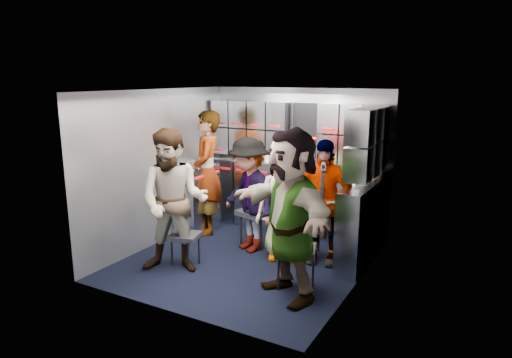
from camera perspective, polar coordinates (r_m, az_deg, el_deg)
The scene contains 29 objects.
floor at distance 5.85m, azimuth -0.98°, elevation -10.02°, with size 3.00×3.00×0.00m, color black.
wall_back at distance 6.85m, azimuth 5.25°, elevation 2.48°, with size 2.80×0.04×2.10m, color #9599A2.
wall_left at distance 6.33m, azimuth -12.08°, elevation 1.40°, with size 0.04×3.00×2.10m, color #9599A2.
wall_right at distance 5.00m, azimuth 13.03°, elevation -1.65°, with size 0.04×3.00×2.10m, color #9599A2.
ceiling at distance 5.40m, azimuth -1.06°, elevation 10.99°, with size 2.80×3.00×0.02m, color silver.
cart_bank_back at distance 6.78m, azimuth 4.44°, elevation -2.42°, with size 2.68×0.38×0.99m, color #949AA2.
cart_bank_left at distance 6.76m, azimuth -7.41°, elevation -2.55°, with size 0.38×0.76×0.99m, color #949AA2.
counter at distance 6.67m, azimuth 4.51°, elevation 1.90°, with size 2.68×0.42×0.03m, color #AFB1B6.
locker_bank_back at distance 6.65m, azimuth 4.80°, elevation 6.01°, with size 2.68×0.28×0.82m, color #949AA2.
locker_bank_right at distance 5.62m, azimuth 13.77°, elevation 4.46°, with size 0.28×1.00×0.82m, color #949AA2.
right_cabinet at distance 5.75m, azimuth 12.98°, elevation -5.47°, with size 0.28×1.20×1.00m, color #949AA2.
coffee_niche at distance 6.63m, azimuth 6.44°, elevation 5.79°, with size 0.46×0.16×0.84m, color black, non-canonical shape.
red_latch_strip at distance 6.51m, azimuth 3.76°, elevation 0.45°, with size 2.60×0.02×0.03m, color #B10A12.
jump_seat_near_left at distance 5.64m, azimuth -8.86°, elevation -7.23°, with size 0.41×0.40×0.40m.
jump_seat_mid_left at distance 6.18m, azimuth -0.04°, elevation -4.45°, with size 0.51×0.49×0.50m.
jump_seat_center at distance 5.94m, azimuth 4.43°, elevation -5.47°, with size 0.50×0.49×0.47m.
jump_seat_mid_right at distance 5.86m, azimuth 8.86°, elevation -5.68°, with size 0.51×0.50×0.48m.
jump_seat_near_right at distance 4.97m, azimuth 5.07°, elevation -9.08°, with size 0.50×0.49×0.48m.
attendant_standing at distance 6.64m, azimuth -6.16°, elevation 0.77°, with size 0.65×0.43×1.79m, color black.
attendant_arc_a at distance 5.35m, azimuth -10.22°, elevation -2.81°, with size 0.82×0.64×1.70m, color black.
attendant_arc_b at distance 5.94m, azimuth -0.88°, elevation -2.00°, with size 0.97×0.56×1.51m, color black.
attendant_arc_c at distance 5.68m, azimuth 3.73°, elevation -2.84°, with size 0.72×0.47×1.48m, color black.
attendant_arc_d at distance 5.60m, azimuth 8.34°, elevation -2.86°, with size 0.90×0.38×1.54m, color black.
attendant_arc_e at distance 4.65m, azimuth 4.28°, elevation -4.44°, with size 1.66×0.53×1.79m, color black.
bottle_left at distance 6.67m, azimuth 2.97°, elevation 3.22°, with size 0.07×0.07×0.27m, color white.
bottle_mid at distance 6.87m, azimuth -0.39°, elevation 3.51°, with size 0.06×0.06×0.26m, color white.
bottle_right at distance 6.41m, azimuth 8.38°, elevation 2.68°, with size 0.07×0.07×0.26m, color white.
cup_left at distance 6.76m, azimuth 1.43°, elevation 2.69°, with size 0.08×0.08×0.11m, color #CCB590.
cup_right at distance 6.20m, azimuth 14.87°, elevation 1.28°, with size 0.08×0.08×0.10m, color #CCB590.
Camera 1 is at (2.69, -4.68, 2.27)m, focal length 32.00 mm.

